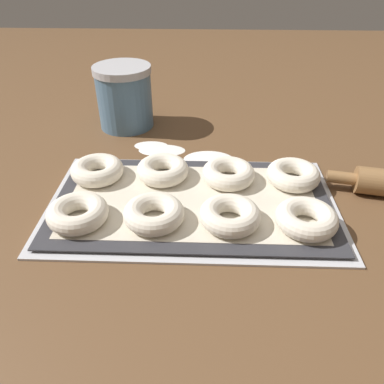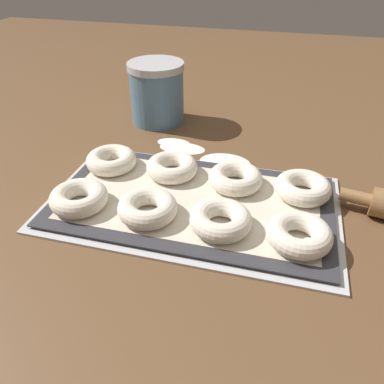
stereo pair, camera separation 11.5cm
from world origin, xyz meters
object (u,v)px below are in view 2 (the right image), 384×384
(bagel_back_mid_right, at_px, (235,178))
(bagel_front_far_left, at_px, (79,198))
(baking_tray, at_px, (192,203))
(bagel_front_mid_left, at_px, (148,208))
(flour_canister, at_px, (157,93))
(bagel_front_far_right, at_px, (299,234))
(bagel_back_far_right, at_px, (303,188))
(bagel_back_far_left, at_px, (111,160))
(bagel_front_mid_right, at_px, (221,220))
(bagel_back_mid_left, at_px, (172,167))

(bagel_back_mid_right, bearing_deg, bagel_front_far_left, -152.70)
(baking_tray, height_order, bagel_back_mid_right, bagel_back_mid_right)
(bagel_front_far_left, relative_size, bagel_back_mid_right, 1.00)
(bagel_front_mid_left, xyz_separation_m, flour_canister, (-0.11, 0.38, 0.05))
(bagel_front_far_right, bearing_deg, bagel_back_far_right, 88.59)
(baking_tray, xyz_separation_m, bagel_back_far_left, (-0.18, 0.06, 0.02))
(bagel_front_mid_right, distance_m, bagel_back_far_left, 0.27)
(bagel_back_far_right, bearing_deg, bagel_front_mid_right, -134.76)
(bagel_front_far_left, relative_size, bagel_back_mid_left, 1.00)
(flour_canister, bearing_deg, bagel_front_mid_left, -73.61)
(bagel_front_far_left, bearing_deg, bagel_back_mid_left, 47.68)
(bagel_front_far_right, height_order, bagel_back_far_right, same)
(bagel_front_far_left, relative_size, bagel_front_mid_right, 1.00)
(bagel_front_far_right, distance_m, flour_canister, 0.52)
(bagel_front_mid_left, bearing_deg, bagel_front_mid_right, -0.05)
(bagel_back_far_right, bearing_deg, bagel_front_far_right, -91.41)
(baking_tray, height_order, bagel_front_far_left, bagel_front_far_left)
(bagel_front_far_left, relative_size, bagel_front_mid_left, 1.00)
(bagel_back_far_right, distance_m, flour_canister, 0.44)
(bagel_front_mid_right, relative_size, bagel_back_far_right, 1.00)
(bagel_back_far_left, bearing_deg, bagel_back_mid_right, -0.72)
(flour_canister, bearing_deg, bagel_back_mid_left, -65.65)
(bagel_back_far_left, bearing_deg, flour_canister, 87.87)
(baking_tray, bearing_deg, bagel_back_far_right, 18.53)
(bagel_front_mid_left, xyz_separation_m, bagel_back_mid_right, (0.12, 0.12, 0.00))
(bagel_front_mid_left, distance_m, flour_canister, 0.40)
(bagel_front_mid_left, distance_m, bagel_front_mid_right, 0.12)
(bagel_front_mid_right, bearing_deg, bagel_front_far_right, -2.06)
(bagel_front_far_left, distance_m, bagel_back_far_left, 0.13)
(bagel_front_far_right, height_order, bagel_back_mid_right, same)
(bagel_front_far_left, xyz_separation_m, flour_canister, (0.01, 0.38, 0.05))
(flour_canister, bearing_deg, bagel_front_far_right, -47.62)
(baking_tray, distance_m, flour_canister, 0.37)
(bagel_front_mid_right, height_order, flour_canister, flour_canister)
(bagel_front_far_left, distance_m, bagel_front_mid_right, 0.24)
(bagel_back_mid_left, distance_m, flour_canister, 0.28)
(bagel_back_mid_left, height_order, bagel_back_mid_right, same)
(bagel_front_mid_right, relative_size, bagel_back_far_left, 1.00)
(bagel_front_far_left, bearing_deg, bagel_back_far_right, 19.09)
(bagel_front_far_left, height_order, bagel_front_mid_left, same)
(baking_tray, bearing_deg, bagel_back_mid_left, 129.40)
(bagel_back_mid_right, bearing_deg, bagel_back_far_right, -0.20)
(bagel_front_mid_right, relative_size, bagel_front_far_right, 1.00)
(baking_tray, xyz_separation_m, bagel_back_mid_right, (0.06, 0.06, 0.02))
(bagel_front_far_right, bearing_deg, flour_canister, 132.38)
(baking_tray, distance_m, bagel_front_mid_right, 0.09)
(bagel_back_far_left, distance_m, bagel_back_mid_right, 0.24)
(bagel_front_far_right, xyz_separation_m, flour_canister, (-0.35, 0.38, 0.05))
(bagel_front_mid_right, relative_size, bagel_back_mid_right, 1.00)
(bagel_back_mid_right, relative_size, flour_canister, 0.67)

